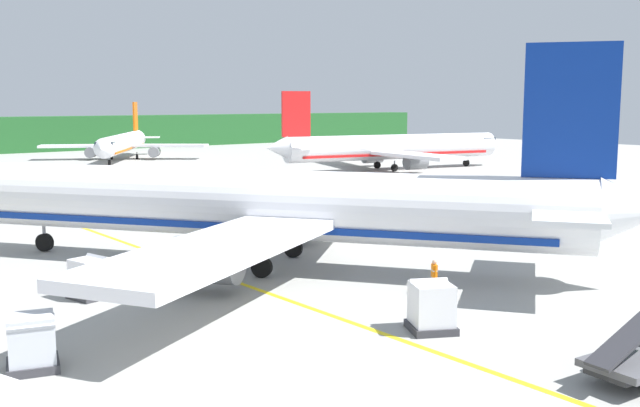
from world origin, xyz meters
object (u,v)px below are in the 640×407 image
object	(u,v)px
airliner_foreground	(262,206)
cargo_container_far	(91,278)
airliner_mid_apron	(391,148)
cargo_container_mid	(32,343)
airliner_far_taxiway	(123,143)
cargo_container_near	(431,307)
crew_loader_left	(434,274)

from	to	relation	value
airliner_foreground	cargo_container_far	distance (m)	10.33
airliner_mid_apron	cargo_container_mid	size ratio (longest dim) A/B	17.31
airliner_far_taxiway	cargo_container_far	xyz separation A→B (m)	(-35.80, -77.16, -1.66)
cargo_container_near	airliner_foreground	bearing A→B (deg)	84.15
cargo_container_near	crew_loader_left	xyz separation A→B (m)	(4.26, 3.71, 0.01)
airliner_foreground	crew_loader_left	world-z (taller)	airliner_foreground
cargo_container_mid	cargo_container_far	bearing A→B (deg)	56.53
airliner_far_taxiway	cargo_container_near	distance (m)	94.58
airliner_foreground	cargo_container_mid	xyz separation A→B (m)	(-15.18, -8.32, -2.43)
cargo_container_far	airliner_mid_apron	bearing A→B (deg)	33.85
airliner_foreground	cargo_container_mid	distance (m)	17.48
airliner_mid_apron	cargo_container_far	distance (m)	68.48
crew_loader_left	cargo_container_mid	bearing A→B (deg)	174.04
airliner_mid_apron	airliner_far_taxiway	world-z (taller)	airliner_mid_apron
crew_loader_left	cargo_container_far	bearing A→B (deg)	142.97
cargo_container_mid	airliner_foreground	bearing A→B (deg)	28.72
cargo_container_near	crew_loader_left	distance (m)	5.65
airliner_mid_apron	cargo_container_near	distance (m)	70.63
airliner_far_taxiway	cargo_container_mid	xyz separation A→B (m)	(-40.97, -84.97, -1.64)
airliner_mid_apron	crew_loader_left	xyz separation A→B (m)	(-43.99, -47.82, -1.99)
airliner_mid_apron	crew_loader_left	size ratio (longest dim) A/B	21.51
crew_loader_left	airliner_far_taxiway	bearing A→B (deg)	75.20
airliner_mid_apron	cargo_container_far	size ratio (longest dim) A/B	17.94
airliner_far_taxiway	cargo_container_far	distance (m)	85.08
crew_loader_left	cargo_container_near	bearing A→B (deg)	-138.92
cargo_container_far	crew_loader_left	size ratio (longest dim) A/B	1.20
airliner_far_taxiway	cargo_container_far	world-z (taller)	airliner_far_taxiway
cargo_container_near	airliner_far_taxiway	bearing A→B (deg)	73.28
airliner_foreground	cargo_container_near	distance (m)	14.19
cargo_container_far	airliner_far_taxiway	bearing A→B (deg)	65.11
airliner_foreground	crew_loader_left	bearing A→B (deg)	-74.47
cargo_container_near	cargo_container_mid	world-z (taller)	cargo_container_near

